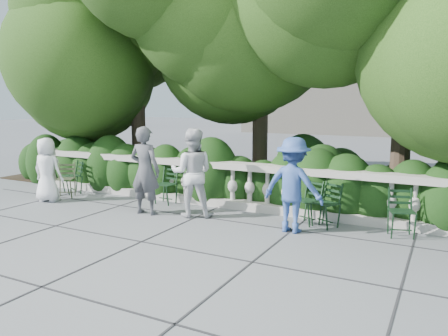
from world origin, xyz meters
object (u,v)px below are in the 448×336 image
at_px(chair_weathered, 64,198).
at_px(chair_f, 402,239).
at_px(chair_b, 162,205).
at_px(person_woman_grey, 145,171).
at_px(person_businessman, 47,170).
at_px(chair_e, 320,228).
at_px(chair_c, 302,225).
at_px(person_casual_man, 192,173).
at_px(person_older_blue, 293,185).
at_px(chair_a, 67,194).

bearing_deg(chair_weathered, chair_f, -27.45).
height_order(chair_f, chair_weathered, same).
relative_size(chair_b, person_woman_grey, 0.46).
height_order(chair_b, person_woman_grey, person_woman_grey).
bearing_deg(person_businessman, person_woman_grey, 173.66).
height_order(chair_e, chair_f, same).
height_order(chair_c, person_casual_man, person_casual_man).
relative_size(chair_c, person_older_blue, 0.50).
relative_size(chair_f, person_casual_man, 0.47).
distance_m(chair_b, person_businessman, 2.80).
bearing_deg(chair_b, person_casual_man, -21.39).
relative_size(chair_c, person_casual_man, 0.47).
bearing_deg(person_businessman, chair_a, -81.57).
bearing_deg(chair_e, person_woman_grey, -143.36).
bearing_deg(person_older_blue, person_casual_man, 1.24).
height_order(chair_c, chair_weathered, same).
bearing_deg(chair_f, chair_a, 161.65).
relative_size(chair_a, person_businessman, 0.57).
xyz_separation_m(chair_e, chair_weathered, (-6.10, -0.37, 0.00)).
relative_size(chair_c, chair_f, 1.00).
distance_m(chair_b, chair_f, 5.04).
height_order(person_businessman, person_woman_grey, person_woman_grey).
bearing_deg(person_businessman, person_casual_man, 177.51).
bearing_deg(chair_a, chair_f, 26.11).
distance_m(chair_b, chair_c, 3.28).
distance_m(chair_f, person_woman_grey, 5.00).
bearing_deg(person_businessman, chair_weathered, -109.29).
relative_size(chair_b, chair_weathered, 1.00).
height_order(chair_b, chair_c, same).
xyz_separation_m(chair_b, chair_f, (5.04, -0.14, 0.00)).
relative_size(chair_e, person_older_blue, 0.50).
bearing_deg(person_older_blue, chair_e, -129.61).
height_order(chair_f, person_woman_grey, person_woman_grey).
bearing_deg(chair_weathered, chair_b, -18.36).
bearing_deg(person_woman_grey, chair_c, -172.21).
height_order(chair_a, chair_b, same).
relative_size(chair_weathered, person_woman_grey, 0.46).
bearing_deg(person_woman_grey, chair_e, -173.94).
distance_m(chair_e, person_businessman, 6.26).
bearing_deg(chair_b, person_businessman, -158.00).
height_order(chair_c, chair_e, same).
height_order(chair_c, chair_f, same).
distance_m(chair_e, person_older_blue, 1.02).
xyz_separation_m(chair_weathered, person_businessman, (-0.07, -0.38, 0.74)).
bearing_deg(chair_b, chair_weathered, -165.57).
bearing_deg(chair_f, person_businessman, 167.33).
bearing_deg(chair_f, person_older_blue, 174.88).
bearing_deg(chair_e, chair_f, 26.77).
distance_m(chair_b, chair_weathered, 2.53).
relative_size(chair_c, chair_e, 1.00).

